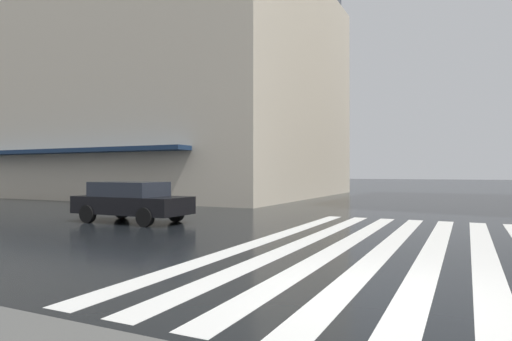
% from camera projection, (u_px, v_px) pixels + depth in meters
% --- Properties ---
extents(ground_plane, '(220.00, 220.00, 0.00)m').
position_uv_depth(ground_plane, '(388.00, 296.00, 6.17)').
color(ground_plane, black).
extents(zebra_crossing, '(13.00, 7.50, 0.01)m').
position_uv_depth(zebra_crossing, '(409.00, 250.00, 9.85)').
color(zebra_crossing, silver).
rests_on(zebra_crossing, ground_plane).
extents(haussmann_block_mid, '(20.34, 23.52, 18.81)m').
position_uv_depth(haussmann_block_mid, '(174.00, 79.00, 34.78)').
color(haussmann_block_mid, beige).
rests_on(haussmann_block_mid, ground_plane).
extents(car_black, '(1.85, 4.10, 1.41)m').
position_uv_depth(car_black, '(131.00, 201.00, 15.29)').
color(car_black, black).
rests_on(car_black, ground_plane).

